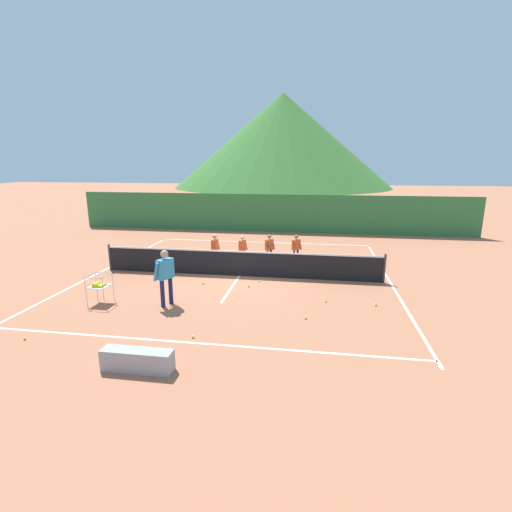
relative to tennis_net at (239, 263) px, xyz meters
name	(u,v)px	position (x,y,z in m)	size (l,w,h in m)	color
ground_plane	(240,276)	(0.00, 0.00, -0.50)	(120.00, 120.00, 0.00)	#A86647
line_baseline_near	(194,343)	(0.00, -5.54, -0.50)	(11.01, 0.08, 0.01)	white
line_baseline_far	(263,242)	(0.00, 6.25, -0.50)	(11.01, 0.08, 0.01)	white
line_sideline_west	(105,270)	(-5.50, 0.00, -0.50)	(0.08, 11.79, 0.01)	white
line_sideline_east	(391,283)	(5.50, 0.00, -0.50)	(0.08, 11.79, 0.01)	white
line_service_center	(240,276)	(0.00, 0.00, -0.50)	(0.08, 5.79, 0.01)	white
tennis_net	(239,263)	(0.00, 0.00, 0.00)	(10.58, 0.08, 1.05)	#333338
instructor	(165,272)	(-1.57, -3.28, 0.52)	(0.53, 0.85, 1.70)	#191E4C
student_0	(215,247)	(-1.30, 1.32, 0.29)	(0.28, 0.53, 1.32)	navy
student_1	(243,247)	(-0.20, 1.63, 0.25)	(0.34, 0.50, 1.24)	black
student_2	(269,247)	(0.91, 1.81, 0.27)	(0.41, 0.70, 1.29)	black
student_3	(296,247)	(2.00, 2.08, 0.25)	(0.44, 0.47, 1.26)	navy
ball_cart	(99,285)	(-3.64, -3.46, 0.09)	(0.58, 0.58, 0.90)	#B7B7BC
tennis_ball_0	(249,286)	(0.57, -1.24, -0.47)	(0.07, 0.07, 0.07)	yellow
tennis_ball_1	(306,318)	(2.60, -3.70, -0.47)	(0.07, 0.07, 0.07)	yellow
tennis_ball_2	(203,283)	(-1.07, -1.17, -0.47)	(0.07, 0.07, 0.07)	yellow
tennis_ball_3	(193,337)	(-0.10, -5.29, -0.47)	(0.07, 0.07, 0.07)	yellow
tennis_ball_4	(259,281)	(0.84, -0.62, -0.47)	(0.07, 0.07, 0.07)	yellow
tennis_ball_5	(326,301)	(3.18, -2.29, -0.47)	(0.07, 0.07, 0.07)	yellow
tennis_ball_6	(25,338)	(-4.11, -6.02, -0.47)	(0.07, 0.07, 0.07)	yellow
tennis_ball_7	(376,305)	(4.65, -2.38, -0.47)	(0.07, 0.07, 0.07)	yellow
windscreen_fence	(270,213)	(0.00, 9.46, 0.65)	(24.21, 0.08, 2.30)	#33753D
courtside_bench	(137,360)	(-0.76, -6.90, -0.27)	(1.50, 0.36, 0.46)	#99999E
hill_0	(283,141)	(-3.19, 52.79, 7.11)	(36.35, 36.35, 15.22)	#38702D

